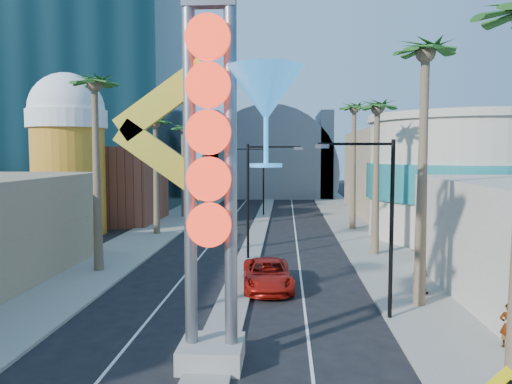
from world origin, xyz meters
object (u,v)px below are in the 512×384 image
Objects in this scene: pedestrian_a at (508,325)px; pedestrian_b at (421,277)px; red_pickup at (267,275)px; neon_sign at (234,156)px.

pedestrian_b is at bearing -71.81° from pedestrian_a.
red_pickup is at bearing -33.08° from pedestrian_a.
red_pickup is 3.33× the size of pedestrian_a.
pedestrian_b is (7.98, -0.87, 0.23)m from red_pickup.
neon_sign is 14.08m from pedestrian_b.
neon_sign is 7.41× the size of pedestrian_a.
neon_sign is at bearing 66.73° from pedestrian_b.
pedestrian_a is 0.99× the size of pedestrian_b.
pedestrian_a is at bearing -46.06° from red_pickup.
neon_sign is at bearing 18.26° from pedestrian_a.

